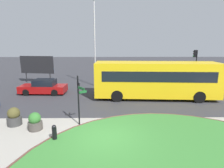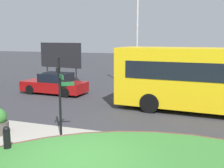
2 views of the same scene
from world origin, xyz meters
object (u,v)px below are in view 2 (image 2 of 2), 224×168
at_px(car_near_lane, 55,84).
at_px(signpost_directional, 61,91).
at_px(billboard_left, 61,56).
at_px(lamppost_tall, 137,19).
at_px(bollard_foreground, 7,138).

bearing_deg(car_near_lane, signpost_directional, 125.27).
bearing_deg(car_near_lane, billboard_left, -62.11).
distance_m(signpost_directional, lamppost_tall, 11.10).
bearing_deg(car_near_lane, bollard_foreground, 114.32).
bearing_deg(bollard_foreground, signpost_directional, 62.11).
xyz_separation_m(car_near_lane, lamppost_tall, (4.88, 3.32, 4.46)).
relative_size(signpost_directional, lamppost_tall, 0.32).
height_order(signpost_directional, bollard_foreground, signpost_directional).
bearing_deg(bollard_foreground, car_near_lane, 112.03).
xyz_separation_m(signpost_directional, bollard_foreground, (-1.01, -1.90, -1.32)).
relative_size(signpost_directional, car_near_lane, 0.68).
distance_m(car_near_lane, billboard_left, 6.13).
bearing_deg(signpost_directional, car_near_lane, 122.98).
bearing_deg(lamppost_tall, billboard_left, 164.76).
relative_size(car_near_lane, lamppost_tall, 0.47).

